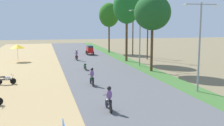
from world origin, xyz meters
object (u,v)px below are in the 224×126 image
object	(u,v)px
car_van_red	(90,49)
utility_pole_far	(148,30)
streetlamp_mid	(140,33)
utility_pole_near	(133,27)
streetlamp_near	(200,41)
motorbike_ahead_fourth	(77,55)
median_tree_second	(127,6)
median_tree_nearest	(152,13)
median_tree_third	(109,15)
motorbike_ahead_second	(92,77)
motorbike_ahead_third	(85,66)
parked_motorbike_third	(6,79)
vendor_umbrella	(17,46)
motorbike_foreground_rider	(109,99)

from	to	relation	value
car_van_red	utility_pole_far	bearing A→B (deg)	-44.98
streetlamp_mid	utility_pole_near	xyz separation A→B (m)	(3.09, 12.25, 0.73)
streetlamp_near	motorbike_ahead_fourth	xyz separation A→B (m)	(-7.55, 21.90, -3.46)
motorbike_ahead_fourth	median_tree_second	bearing A→B (deg)	-19.51
median_tree_nearest	median_tree_third	size ratio (longest dim) A/B	0.94
utility_pole_near	utility_pole_far	bearing A→B (deg)	-84.24
streetlamp_mid	utility_pole_near	bearing A→B (deg)	75.86
median_tree_third	streetlamp_near	distance (m)	32.13
motorbike_ahead_second	motorbike_ahead_third	world-z (taller)	motorbike_ahead_second
parked_motorbike_third	median_tree_third	distance (m)	30.60
median_tree_second	motorbike_ahead_fourth	bearing A→B (deg)	160.49
vendor_umbrella	streetlamp_near	distance (m)	28.14
motorbike_ahead_fourth	streetlamp_near	bearing A→B (deg)	-70.97
parked_motorbike_third	median_tree_second	bearing A→B (deg)	38.90
utility_pole_near	car_van_red	world-z (taller)	utility_pole_near
median_tree_nearest	median_tree_third	distance (m)	21.77
motorbike_ahead_third	motorbike_ahead_fourth	xyz separation A→B (m)	(0.03, 8.94, 0.28)
parked_motorbike_third	vendor_umbrella	size ratio (longest dim) A/B	0.71
motorbike_ahead_third	utility_pole_far	bearing A→B (deg)	35.29
streetlamp_mid	utility_pole_near	distance (m)	12.65
median_tree_second	motorbike_ahead_second	size ratio (longest dim) A/B	5.99
median_tree_third	car_van_red	world-z (taller)	median_tree_third
utility_pole_near	motorbike_ahead_third	xyz separation A→B (m)	(-10.67, -13.62, -4.56)
streetlamp_near	motorbike_foreground_rider	bearing A→B (deg)	-158.86
motorbike_ahead_fourth	car_van_red	bearing A→B (deg)	65.28
car_van_red	motorbike_ahead_second	bearing A→B (deg)	-98.99
utility_pole_far	motorbike_foreground_rider	bearing A→B (deg)	-116.57
utility_pole_far	motorbike_foreground_rider	world-z (taller)	utility_pole_far
parked_motorbike_third	motorbike_ahead_second	size ratio (longest dim) A/B	1.00
parked_motorbike_third	motorbike_foreground_rider	size ratio (longest dim) A/B	1.00
median_tree_third	motorbike_ahead_fourth	size ratio (longest dim) A/B	5.32
median_tree_third	car_van_red	bearing A→B (deg)	-144.53
median_tree_third	car_van_red	xyz separation A→B (m)	(-4.35, -3.10, -6.27)
parked_motorbike_third	utility_pole_far	distance (m)	24.50
parked_motorbike_third	motorbike_ahead_third	distance (m)	10.38
vendor_umbrella	median_tree_third	xyz separation A→B (m)	(16.23, 9.08, 4.98)
parked_motorbike_third	car_van_red	world-z (taller)	car_van_red
motorbike_ahead_fourth	motorbike_ahead_second	bearing A→B (deg)	-92.18
streetlamp_near	motorbike_ahead_fourth	size ratio (longest dim) A/B	4.07
streetlamp_mid	motorbike_ahead_second	bearing A→B (deg)	-129.37
median_tree_nearest	car_van_red	world-z (taller)	median_tree_nearest
parked_motorbike_third	median_tree_third	world-z (taller)	median_tree_third
median_tree_nearest	motorbike_ahead_second	size ratio (longest dim) A/B	4.98
streetlamp_near	motorbike_ahead_second	bearing A→B (deg)	152.30
parked_motorbike_third	streetlamp_near	bearing A→B (deg)	-23.01
parked_motorbike_third	streetlamp_mid	bearing A→B (deg)	25.49
motorbike_ahead_third	utility_pole_near	bearing A→B (deg)	51.95
median_tree_second	median_tree_third	distance (m)	12.70
median_tree_nearest	median_tree_second	xyz separation A→B (m)	(-0.33, 9.10, 1.26)
utility_pole_far	motorbike_foreground_rider	size ratio (longest dim) A/B	5.00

